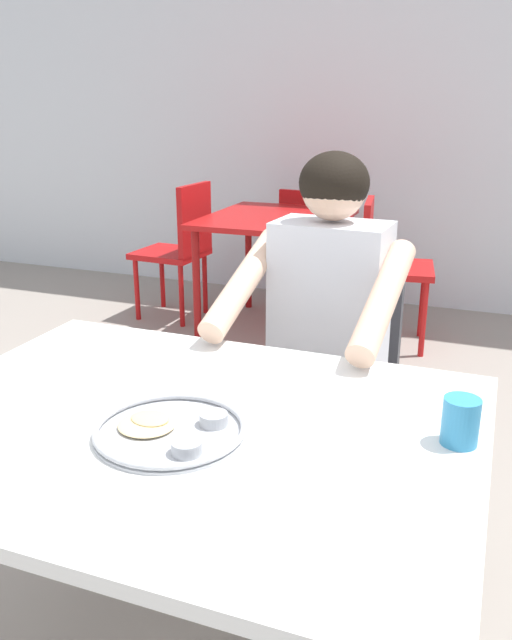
{
  "coord_description": "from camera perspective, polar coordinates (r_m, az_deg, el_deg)",
  "views": [
    {
      "loc": [
        0.64,
        -1.02,
        1.36
      ],
      "look_at": [
        0.13,
        0.32,
        0.87
      ],
      "focal_mm": 36.53,
      "sensor_mm": 36.0,
      "label": 1
    }
  ],
  "objects": [
    {
      "name": "back_wall",
      "position": [
        4.56,
        13.85,
        22.58
      ],
      "size": [
        12.0,
        0.12,
        3.4
      ],
      "primitive_type": "cube",
      "color": "silver",
      "rests_on": "ground"
    },
    {
      "name": "table_foreground",
      "position": [
        1.42,
        -6.33,
        -10.98
      ],
      "size": [
        1.22,
        0.93,
        0.72
      ],
      "color": "white",
      "rests_on": "ground"
    },
    {
      "name": "thali_tray",
      "position": [
        1.33,
        -7.51,
        -9.52
      ],
      "size": [
        0.31,
        0.31,
        0.03
      ],
      "color": "#B7BABF",
      "rests_on": "table_foreground"
    },
    {
      "name": "drinking_cup",
      "position": [
        1.33,
        17.5,
        -8.34
      ],
      "size": [
        0.07,
        0.07,
        0.1
      ],
      "color": "#338CBF",
      "rests_on": "table_foreground"
    },
    {
      "name": "chair_foreground",
      "position": [
        2.22,
        7.15,
        -4.57
      ],
      "size": [
        0.4,
        0.41,
        0.84
      ],
      "color": "#3F3F44",
      "rests_on": "ground"
    },
    {
      "name": "diner_foreground",
      "position": [
        1.94,
        5.6,
        -0.41
      ],
      "size": [
        0.51,
        0.57,
        1.22
      ],
      "color": "#3C3C3C",
      "rests_on": "ground"
    },
    {
      "name": "table_background_red",
      "position": [
        3.86,
        1.74,
        7.85
      ],
      "size": [
        0.78,
        0.92,
        0.71
      ],
      "color": "#B71414",
      "rests_on": "ground"
    },
    {
      "name": "chair_red_left",
      "position": [
        4.17,
        -6.61,
        6.68
      ],
      "size": [
        0.44,
        0.41,
        0.87
      ],
      "color": "red",
      "rests_on": "ground"
    },
    {
      "name": "chair_red_right",
      "position": [
        3.76,
        11.28,
        5.18
      ],
      "size": [
        0.45,
        0.47,
        0.83
      ],
      "color": "red",
      "rests_on": "ground"
    },
    {
      "name": "chair_red_far",
      "position": [
        4.5,
        4.92,
        7.22
      ],
      "size": [
        0.44,
        0.47,
        0.79
      ],
      "color": "red",
      "rests_on": "ground"
    }
  ]
}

